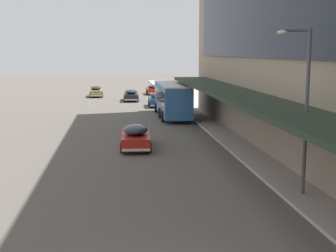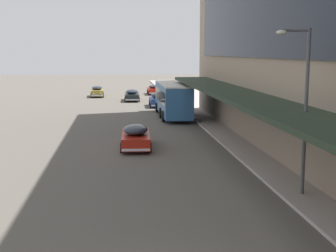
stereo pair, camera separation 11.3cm
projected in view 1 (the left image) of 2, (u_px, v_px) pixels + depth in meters
The scene contains 7 objects.
transit_bus_kerbside_front at pixel (172, 98), 45.36m from camera, with size 2.73×10.71×3.26m.
sedan_lead_near at pixel (131, 95), 60.32m from camera, with size 2.01×4.98×1.50m.
sedan_second_near at pixel (136, 136), 30.71m from camera, with size 2.07×4.98×1.58m.
sedan_oncoming_front at pixel (157, 100), 54.00m from camera, with size 2.02×4.48×1.64m.
sedan_lead_mid at pixel (96, 91), 65.84m from camera, with size 1.96×4.57×1.50m.
sedan_second_mid at pixel (153, 90), 69.50m from camera, with size 1.99×4.34×1.43m.
street_lamp at pixel (303, 100), 19.78m from camera, with size 1.50×0.28×7.11m.
Camera 1 is at (-1.12, -10.77, 6.29)m, focal length 50.00 mm.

